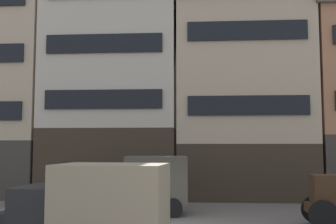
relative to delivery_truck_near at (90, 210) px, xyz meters
The scene contains 5 objects.
building_center_left 16.35m from the delivery_truck_near, 99.68° to the left, with size 8.56×5.68×17.60m.
building_center_right 16.17m from the delivery_truck_near, 68.25° to the left, with size 8.49×5.68×12.22m.
delivery_truck_near is the anchor object (origin of this frame).
delivery_truck_far 7.90m from the delivery_truck_near, 87.18° to the left, with size 4.46×2.39×2.62m.
fire_hydrant_curbside 13.08m from the delivery_truck_near, 48.36° to the left, with size 0.24×0.24×0.83m.
Camera 1 is at (1.11, -14.54, 3.08)m, focal length 42.46 mm.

